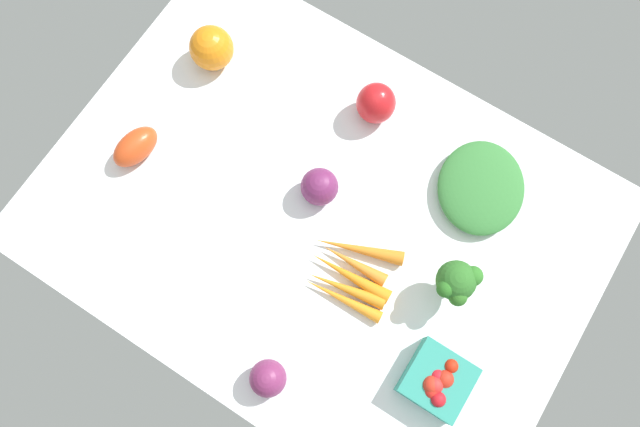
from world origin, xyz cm
name	(u,v)px	position (x,y,z in cm)	size (l,w,h in cm)	color
tablecloth	(320,218)	(0.00, 0.00, 1.00)	(104.00, 76.00, 2.00)	white
berry_basket	(437,381)	(33.24, -14.70, 5.17)	(10.66, 10.66, 6.58)	teal
bell_pepper_red	(376,103)	(-2.35, 23.94, 6.31)	(7.66, 7.66, 8.62)	red
red_onion_near_basket	(319,187)	(-2.63, 3.97, 5.58)	(7.16, 7.16, 7.16)	#6E2658
red_onion_center	(268,378)	(8.34, -29.96, 5.25)	(6.51, 6.51, 6.51)	#782958
roma_tomato	(135,147)	(-36.94, -7.92, 4.85)	(9.84, 5.70, 5.70)	#D5451B
leafy_greens_clump	(481,187)	(23.06, 20.66, 4.09)	(16.44, 18.98, 4.18)	#367B38
carrot_bunch	(351,273)	(10.82, -6.39, 3.32)	(18.25, 15.42, 2.79)	orange
broccoli_head	(457,282)	(27.32, 1.08, 9.16)	(7.31, 7.95, 11.00)	#A3C784
heirloom_tomato_orange	(212,48)	(-36.05, 16.69, 6.42)	(8.83, 8.83, 8.83)	orange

